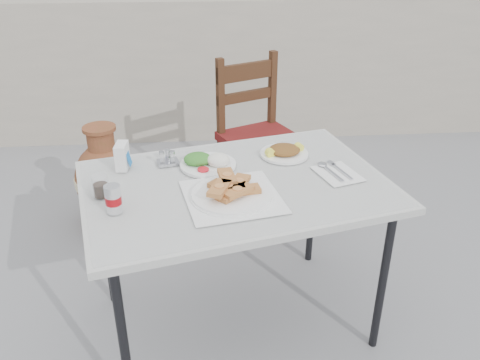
{
  "coord_description": "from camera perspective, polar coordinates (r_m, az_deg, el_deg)",
  "views": [
    {
      "loc": [
        -0.05,
        -1.86,
        1.82
      ],
      "look_at": [
        0.11,
        0.12,
        0.77
      ],
      "focal_mm": 38.0,
      "sensor_mm": 36.0,
      "label": 1
    }
  ],
  "objects": [
    {
      "name": "ground",
      "position": [
        2.6,
        -2.33,
        -16.67
      ],
      "size": [
        80.0,
        80.0,
        0.0
      ],
      "primitive_type": "plane",
      "color": "slate",
      "rests_on": "ground"
    },
    {
      "name": "salad_rice_plate",
      "position": [
        2.32,
        -3.68,
        2.08
      ],
      "size": [
        0.26,
        0.26,
        0.06
      ],
      "color": "white",
      "rests_on": "cafe_table"
    },
    {
      "name": "back_wall",
      "position": [
        4.52,
        -3.95,
        12.07
      ],
      "size": [
        6.0,
        0.25,
        1.2
      ],
      "primitive_type": "cube",
      "color": "#A69B8B",
      "rests_on": "ground"
    },
    {
      "name": "terracotta_urn",
      "position": [
        3.34,
        -14.8,
        -0.0
      ],
      "size": [
        0.39,
        0.39,
        0.68
      ],
      "color": "brown",
      "rests_on": "ground"
    },
    {
      "name": "condiment_caddy",
      "position": [
        2.36,
        -8.13,
        2.35
      ],
      "size": [
        0.11,
        0.1,
        0.07
      ],
      "rotation": [
        0.0,
        0.0,
        0.23
      ],
      "color": "silver",
      "rests_on": "cafe_table"
    },
    {
      "name": "chair",
      "position": [
        3.32,
        2.06,
        5.0
      ],
      "size": [
        0.6,
        0.6,
        1.03
      ],
      "rotation": [
        0.0,
        0.0,
        0.43
      ],
      "color": "#32190D",
      "rests_on": "ground"
    },
    {
      "name": "salad_chopped_plate",
      "position": [
        2.44,
        5.0,
        3.22
      ],
      "size": [
        0.23,
        0.23,
        0.05
      ],
      "color": "white",
      "rests_on": "cafe_table"
    },
    {
      "name": "cola_glass",
      "position": [
        2.14,
        -15.37,
        -0.8
      ],
      "size": [
        0.06,
        0.06,
        0.09
      ],
      "color": "white",
      "rests_on": "cafe_table"
    },
    {
      "name": "cafe_table",
      "position": [
        2.22,
        -0.48,
        -1.49
      ],
      "size": [
        1.47,
        1.17,
        0.79
      ],
      "rotation": [
        0.0,
        0.0,
        0.24
      ],
      "color": "black",
      "rests_on": "ground"
    },
    {
      "name": "cutlery_napkin",
      "position": [
        2.31,
        10.62,
        0.91
      ],
      "size": [
        0.22,
        0.25,
        0.02
      ],
      "rotation": [
        0.0,
        0.0,
        0.3
      ],
      "color": "white",
      "rests_on": "cafe_table"
    },
    {
      "name": "napkin_holder",
      "position": [
        2.35,
        -13.09,
        2.64
      ],
      "size": [
        0.07,
        0.1,
        0.12
      ],
      "rotation": [
        0.0,
        0.0,
        -0.08
      ],
      "color": "white",
      "rests_on": "cafe_table"
    },
    {
      "name": "soda_can",
      "position": [
        2.01,
        -14.04,
        -2.07
      ],
      "size": [
        0.06,
        0.06,
        0.11
      ],
      "color": "silver",
      "rests_on": "cafe_table"
    },
    {
      "name": "pide_plate",
      "position": [
        2.06,
        -0.89,
        -1.07
      ],
      "size": [
        0.44,
        0.44,
        0.08
      ],
      "rotation": [
        0.0,
        0.0,
        0.19
      ],
      "color": "white",
      "rests_on": "cafe_table"
    }
  ]
}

